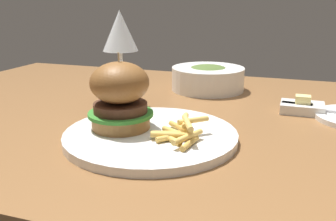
% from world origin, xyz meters
% --- Properties ---
extents(dining_table, '(1.44, 0.85, 0.74)m').
position_xyz_m(dining_table, '(0.00, 0.00, 0.66)').
color(dining_table, brown).
rests_on(dining_table, ground).
extents(main_plate, '(0.29, 0.29, 0.01)m').
position_xyz_m(main_plate, '(-0.04, -0.16, 0.75)').
color(main_plate, white).
rests_on(main_plate, dining_table).
extents(burger_sandwich, '(0.11, 0.11, 0.13)m').
position_xyz_m(burger_sandwich, '(-0.10, -0.16, 0.81)').
color(burger_sandwich, '#9E6B38').
rests_on(burger_sandwich, main_plate).
extents(fries_pile, '(0.09, 0.11, 0.03)m').
position_xyz_m(fries_pile, '(0.01, -0.18, 0.77)').
color(fries_pile, '#E0B251').
rests_on(fries_pile, main_plate).
extents(wine_glass, '(0.07, 0.07, 0.20)m').
position_xyz_m(wine_glass, '(-0.18, 0.01, 0.90)').
color(wine_glass, silver).
rests_on(wine_glass, dining_table).
extents(table_knife, '(0.23, 0.05, 0.01)m').
position_xyz_m(table_knife, '(0.25, 0.07, 0.75)').
color(table_knife, silver).
rests_on(table_knife, bread_plate).
extents(butter_dish, '(0.09, 0.06, 0.04)m').
position_xyz_m(butter_dish, '(0.19, 0.08, 0.75)').
color(butter_dish, white).
rests_on(butter_dish, dining_table).
extents(soup_bowl, '(0.18, 0.18, 0.06)m').
position_xyz_m(soup_bowl, '(-0.04, 0.22, 0.77)').
color(soup_bowl, white).
rests_on(soup_bowl, dining_table).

